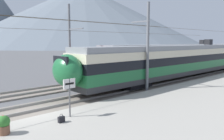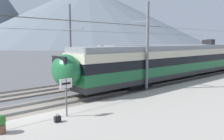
% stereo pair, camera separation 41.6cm
% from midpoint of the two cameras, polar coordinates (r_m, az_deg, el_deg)
% --- Properties ---
extents(ground_plane, '(400.00, 400.00, 0.00)m').
position_cam_midpoint_polar(ground_plane, '(14.29, -20.63, -10.68)').
color(ground_plane, '#565659').
extents(track_near, '(120.00, 3.00, 0.28)m').
position_cam_midpoint_polar(track_near, '(15.11, -22.00, -9.51)').
color(track_near, slate).
rests_on(track_near, ground).
extents(train_near_platform, '(33.20, 2.92, 4.27)m').
position_cam_midpoint_polar(train_near_platform, '(27.64, 17.68, 2.56)').
color(train_near_platform, '#2D2D30').
rests_on(train_near_platform, track_near).
extents(train_far_track, '(35.24, 3.02, 4.27)m').
position_cam_midpoint_polar(train_far_track, '(36.71, 17.30, 3.61)').
color(train_far_track, '#2D2D30').
rests_on(train_far_track, track_far).
extents(catenary_mast_mid, '(47.41, 1.93, 7.43)m').
position_cam_midpoint_polar(catenary_mast_mid, '(19.10, 7.96, 6.01)').
color(catenary_mast_mid, slate).
rests_on(catenary_mast_mid, ground).
extents(catenary_mast_far_side, '(47.41, 2.57, 8.05)m').
position_cam_midpoint_polar(catenary_mast_far_side, '(24.10, -10.78, 6.76)').
color(catenary_mast_far_side, slate).
rests_on(catenary_mast_far_side, ground).
extents(platform_sign, '(0.70, 0.08, 2.03)m').
position_cam_midpoint_polar(platform_sign, '(12.22, -11.53, -4.67)').
color(platform_sign, '#59595B').
rests_on(platform_sign, platform_slab).
extents(handbag_near_sign, '(0.32, 0.18, 0.43)m').
position_cam_midpoint_polar(handbag_near_sign, '(11.82, -13.52, -11.87)').
color(handbag_near_sign, black).
rests_on(handbag_near_sign, platform_slab).
extents(potted_plant_platform_edge, '(0.55, 0.55, 0.82)m').
position_cam_midpoint_polar(potted_plant_platform_edge, '(11.17, -26.41, -11.99)').
color(potted_plant_platform_edge, brown).
rests_on(potted_plant_platform_edge, platform_slab).
extents(mountain_right_ridge, '(218.79, 218.79, 55.38)m').
position_cam_midpoint_polar(mountain_right_ridge, '(219.43, -7.35, 13.16)').
color(mountain_right_ridge, slate).
rests_on(mountain_right_ridge, ground).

